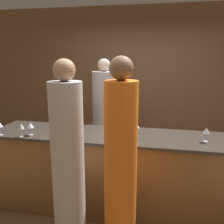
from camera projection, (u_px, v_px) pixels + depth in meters
ground_plane at (125, 210)px, 3.17m from camera, size 14.00×14.00×0.00m
back_wall at (141, 84)px, 4.67m from camera, size 8.00×0.06×2.80m
bar_counter at (125, 174)px, 3.07m from camera, size 3.32×0.72×1.00m
bartender at (104, 124)px, 3.88m from camera, size 0.36×0.36×1.88m
guest_1 at (121, 168)px, 2.28m from camera, size 0.30×0.30×1.92m
guest_2 at (68, 166)px, 2.36m from camera, size 0.31×0.31×1.89m
wine_glass_0 at (0, 125)px, 2.92m from camera, size 0.07×0.07×0.16m
wine_glass_3 at (206, 131)px, 2.70m from camera, size 0.07×0.07×0.16m
wine_glass_4 at (30, 125)px, 2.93m from camera, size 0.08×0.08×0.15m
wine_glass_5 at (21, 126)px, 2.87m from camera, size 0.07×0.07×0.16m
wine_glass_6 at (136, 126)px, 2.88m from camera, size 0.08×0.08×0.16m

